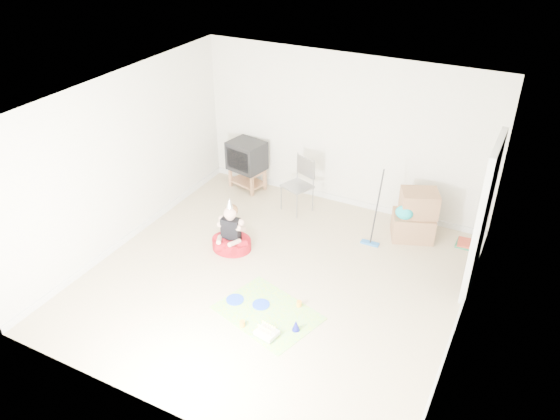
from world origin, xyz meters
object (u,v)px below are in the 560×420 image
at_px(crt_tv, 247,156).
at_px(birthday_cake, 267,333).
at_px(cardboard_boxes, 415,216).
at_px(folding_chair, 297,186).
at_px(seated_woman, 231,238).
at_px(tv_stand, 247,176).

relative_size(crt_tv, birthday_cake, 2.05).
distance_m(cardboard_boxes, birthday_cake, 3.17).
distance_m(crt_tv, birthday_cake, 3.91).
bearing_deg(cardboard_boxes, folding_chair, -177.66).
relative_size(folding_chair, birthday_cake, 3.25).
bearing_deg(crt_tv, birthday_cake, -45.35).
distance_m(crt_tv, seated_woman, 2.01).
bearing_deg(tv_stand, birthday_cake, -56.50).
distance_m(crt_tv, cardboard_boxes, 3.15).
bearing_deg(crt_tv, tv_stand, 127.71).
distance_m(folding_chair, seated_woman, 1.56).
relative_size(tv_stand, birthday_cake, 2.37).
height_order(crt_tv, cardboard_boxes, crt_tv).
distance_m(tv_stand, seated_woman, 1.96).
distance_m(seated_woman, birthday_cake, 1.97).
bearing_deg(cardboard_boxes, tv_stand, 175.71).
bearing_deg(tv_stand, seated_woman, -67.06).
distance_m(tv_stand, crt_tv, 0.41).
distance_m(tv_stand, folding_chair, 1.21).
xyz_separation_m(crt_tv, cardboard_boxes, (3.13, -0.23, -0.26)).
xyz_separation_m(crt_tv, seated_woman, (0.76, -1.81, -0.45)).
height_order(tv_stand, birthday_cake, tv_stand).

